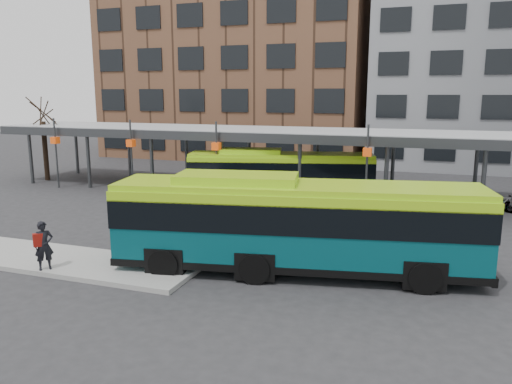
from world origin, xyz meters
name	(u,v)px	position (x,y,z in m)	size (l,w,h in m)	color
ground	(190,250)	(0.00, 0.00, 0.00)	(120.00, 120.00, 0.00)	#28282B
boarding_island	(31,256)	(-5.50, -3.00, 0.09)	(14.00, 3.00, 0.18)	gray
canopy	(278,134)	(-0.06, 12.87, 3.91)	(40.00, 6.53, 4.80)	#999B9E
tree	(45,148)	(-18.00, 12.00, 2.43)	(1.64, 1.64, 5.60)	black
building_brick	(240,48)	(-10.00, 32.00, 11.00)	(26.00, 14.00, 22.00)	brown
bus_front	(295,223)	(4.77, -1.06, 1.88)	(13.36, 5.10, 3.60)	#06444C
bus_rear	(280,173)	(0.56, 11.29, 1.62)	(11.49, 5.06, 3.10)	#06444C
pedestrian	(44,245)	(-3.71, -4.21, 1.09)	(0.75, 0.77, 1.79)	black
bike_rack	(502,203)	(13.16, 11.88, 0.48)	(6.78, 1.65, 1.05)	slate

